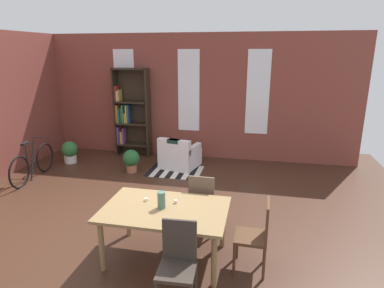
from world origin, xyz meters
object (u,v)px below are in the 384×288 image
(bicycle_second, at_px, (33,164))
(dining_table, at_px, (165,214))
(potted_plant_corner, at_px, (131,160))
(dining_chair_far_right, at_px, (203,201))
(armchair_white, at_px, (179,156))
(bookshelf_tall, at_px, (130,113))
(dining_chair_near_right, at_px, (178,261))
(dining_chair_head_right, at_px, (257,233))
(potted_plant_by_shelf, at_px, (70,151))
(vase_on_table, at_px, (161,200))

(bicycle_second, bearing_deg, dining_table, -30.52)
(dining_table, xyz_separation_m, potted_plant_corner, (-1.70, 2.95, -0.35))
(dining_chair_far_right, bearing_deg, potted_plant_corner, 133.03)
(armchair_white, bearing_deg, bookshelf_tall, 154.83)
(dining_chair_near_right, bearing_deg, dining_table, 115.73)
(potted_plant_corner, bearing_deg, dining_chair_head_right, -45.74)
(dining_table, distance_m, potted_plant_by_shelf, 4.75)
(armchair_white, bearing_deg, dining_table, -78.76)
(dining_table, xyz_separation_m, bicycle_second, (-3.63, 2.14, -0.31))
(dining_chair_near_right, distance_m, potted_plant_by_shelf, 5.53)
(bookshelf_tall, distance_m, potted_plant_corner, 1.60)
(vase_on_table, height_order, bicycle_second, vase_on_table)
(potted_plant_corner, bearing_deg, armchair_white, 29.08)
(dining_table, height_order, dining_chair_far_right, dining_chair_far_right)
(dining_table, height_order, potted_plant_corner, dining_table)
(dining_table, xyz_separation_m, vase_on_table, (-0.05, -0.00, 0.19))
(dining_chair_head_right, xyz_separation_m, bicycle_second, (-4.82, 2.14, -0.17))
(bicycle_second, distance_m, potted_plant_by_shelf, 1.13)
(bicycle_second, bearing_deg, potted_plant_corner, 22.67)
(dining_chair_far_right, bearing_deg, bookshelf_tall, 126.48)
(dining_chair_near_right, bearing_deg, potted_plant_corner, 119.07)
(dining_chair_head_right, height_order, bookshelf_tall, bookshelf_tall)
(dining_chair_head_right, bearing_deg, potted_plant_corner, 134.26)
(potted_plant_by_shelf, bearing_deg, potted_plant_corner, -9.87)
(vase_on_table, height_order, dining_chair_head_right, vase_on_table)
(dining_chair_far_right, distance_m, potted_plant_corner, 3.02)
(bookshelf_tall, bearing_deg, dining_table, -62.42)
(vase_on_table, xyz_separation_m, armchair_white, (-0.65, 3.51, -0.57))
(dining_table, distance_m, bookshelf_tall, 4.78)
(dining_chair_near_right, height_order, bookshelf_tall, bookshelf_tall)
(dining_chair_head_right, height_order, dining_chair_far_right, same)
(dining_table, relative_size, dining_chair_far_right, 1.70)
(vase_on_table, height_order, potted_plant_corner, vase_on_table)
(dining_chair_near_right, distance_m, bicycle_second, 4.93)
(dining_table, distance_m, armchair_white, 3.60)
(dining_chair_far_right, relative_size, potted_plant_by_shelf, 1.75)
(dining_chair_far_right, xyz_separation_m, dining_chair_near_right, (-0.00, -1.49, 0.00))
(dining_table, xyz_separation_m, dining_chair_head_right, (1.18, -0.00, -0.14))
(bicycle_second, xyz_separation_m, potted_plant_by_shelf, (0.19, 1.11, -0.05))
(armchair_white, relative_size, potted_plant_corner, 1.81)
(dining_table, bearing_deg, dining_chair_near_right, -64.27)
(dining_table, distance_m, dining_chair_near_right, 0.84)
(dining_chair_head_right, xyz_separation_m, bookshelf_tall, (-3.38, 4.22, 0.62))
(armchair_white, height_order, potted_plant_by_shelf, armchair_white)
(vase_on_table, bearing_deg, dining_chair_near_right, -61.51)
(vase_on_table, relative_size, armchair_white, 0.23)
(vase_on_table, distance_m, potted_plant_corner, 3.43)
(dining_chair_far_right, height_order, bicycle_second, dining_chair_far_right)
(vase_on_table, xyz_separation_m, dining_chair_far_right, (0.41, 0.75, -0.33))
(dining_chair_head_right, distance_m, potted_plant_corner, 4.13)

